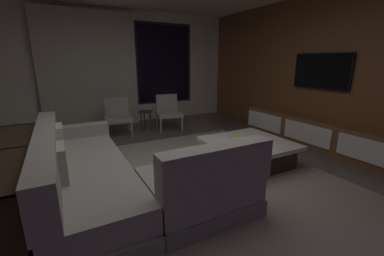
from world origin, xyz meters
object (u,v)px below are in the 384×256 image
at_px(console_table_behind_couch, 11,181).
at_px(coffee_table, 248,152).
at_px(accent_chair_near_window, 168,110).
at_px(accent_chair_by_curtain, 118,114).
at_px(sectional_couch, 113,178).
at_px(book_stack_on_coffee_table, 240,141).
at_px(media_console, 316,134).
at_px(mounted_tv, 321,71).
at_px(side_stool, 145,115).

bearing_deg(console_table_behind_couch, coffee_table, -0.06).
distance_m(accent_chair_near_window, accent_chair_by_curtain, 1.13).
xyz_separation_m(sectional_couch, book_stack_on_coffee_table, (1.81, 0.09, 0.12)).
height_order(accent_chair_by_curtain, media_console, accent_chair_by_curtain).
bearing_deg(console_table_behind_couch, accent_chair_near_window, 42.69).
height_order(coffee_table, mounted_tv, mounted_tv).
bearing_deg(media_console, accent_chair_near_window, 126.60).
bearing_deg(book_stack_on_coffee_table, accent_chair_by_curtain, 114.50).
height_order(coffee_table, accent_chair_near_window, accent_chair_near_window).
xyz_separation_m(accent_chair_near_window, side_stool, (-0.53, 0.03, -0.06)).
relative_size(accent_chair_by_curtain, mounted_tv, 0.72).
bearing_deg(book_stack_on_coffee_table, accent_chair_near_window, 91.28).
bearing_deg(sectional_couch, mounted_tv, 4.75).
bearing_deg(media_console, side_stool, 133.37).
xyz_separation_m(sectional_couch, coffee_table, (2.01, 0.13, -0.10)).
bearing_deg(console_table_behind_couch, mounted_tv, 2.25).
bearing_deg(sectional_couch, accent_chair_by_curtain, 76.66).
bearing_deg(accent_chair_by_curtain, book_stack_on_coffee_table, -65.50).
bearing_deg(coffee_table, sectional_couch, -176.42).
height_order(accent_chair_near_window, side_stool, accent_chair_near_window).
distance_m(media_console, mounted_tv, 1.13).
bearing_deg(mounted_tv, side_stool, 137.83).
xyz_separation_m(book_stack_on_coffee_table, side_stool, (-0.59, 2.54, -0.04)).
distance_m(book_stack_on_coffee_table, side_stool, 2.61).
xyz_separation_m(accent_chair_near_window, media_console, (1.84, -2.48, -0.18)).
relative_size(side_stool, media_console, 0.15).
distance_m(book_stack_on_coffee_table, accent_chair_near_window, 2.50).
height_order(book_stack_on_coffee_table, mounted_tv, mounted_tv).
relative_size(coffee_table, accent_chair_near_window, 1.49).
bearing_deg(mounted_tv, accent_chair_near_window, 131.57).
bearing_deg(accent_chair_near_window, sectional_couch, -124.13).
bearing_deg(sectional_couch, console_table_behind_couch, 171.96).
bearing_deg(sectional_couch, media_console, 1.83).
bearing_deg(sectional_couch, book_stack_on_coffee_table, 2.74).
relative_size(book_stack_on_coffee_table, mounted_tv, 0.23).
xyz_separation_m(side_stool, media_console, (2.37, -2.51, -0.12)).
distance_m(sectional_couch, book_stack_on_coffee_table, 1.82).
relative_size(accent_chair_near_window, mounted_tv, 0.72).
distance_m(side_stool, console_table_behind_couch, 3.29).
relative_size(coffee_table, book_stack_on_coffee_table, 4.71).
bearing_deg(accent_chair_near_window, side_stool, 176.31).
distance_m(coffee_table, book_stack_on_coffee_table, 0.30).
bearing_deg(console_table_behind_couch, sectional_couch, -8.04).
distance_m(accent_chair_near_window, mounted_tv, 3.18).
bearing_deg(accent_chair_by_curtain, accent_chair_near_window, -4.15).
xyz_separation_m(side_stool, mounted_tv, (2.55, -2.31, 0.98)).
distance_m(sectional_couch, side_stool, 2.90).
xyz_separation_m(sectional_couch, side_stool, (1.22, 2.62, 0.08)).
bearing_deg(media_console, book_stack_on_coffee_table, -179.09).
relative_size(book_stack_on_coffee_table, accent_chair_near_window, 0.32).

